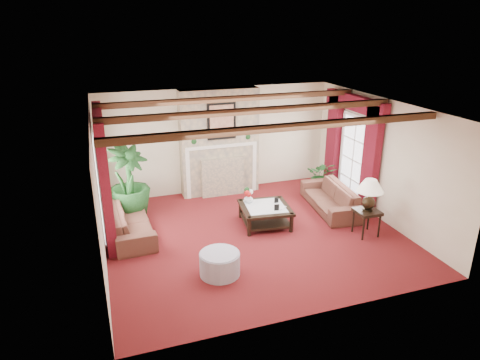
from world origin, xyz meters
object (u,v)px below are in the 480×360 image
object	(u,v)px
ottoman	(220,264)
sofa_left	(130,217)
sofa_right	(330,194)
potted_palm	(130,197)
side_table	(366,222)
coffee_table	(265,215)

from	to	relation	value
ottoman	sofa_left	bearing A→B (deg)	123.28
sofa_right	potted_palm	world-z (taller)	potted_palm
sofa_left	potted_palm	world-z (taller)	potted_palm
sofa_right	side_table	size ratio (longest dim) A/B	3.70
sofa_right	ottoman	xyz separation A→B (m)	(-3.27, -1.86, -0.18)
potted_palm	sofa_left	bearing A→B (deg)	-94.79
sofa_right	coffee_table	bearing A→B (deg)	-74.75
side_table	ottoman	size ratio (longest dim) A/B	0.78
sofa_left	side_table	xyz separation A→B (m)	(4.68, -1.58, -0.11)
sofa_left	potted_palm	size ratio (longest dim) A/B	1.06
sofa_right	coffee_table	distance (m)	1.80
sofa_left	side_table	bearing A→B (deg)	-110.70
coffee_table	side_table	world-z (taller)	side_table
sofa_left	coffee_table	world-z (taller)	sofa_left
coffee_table	potted_palm	bearing A→B (deg)	160.65
sofa_right	potted_palm	distance (m)	4.68
ottoman	sofa_right	bearing A→B (deg)	29.64
sofa_left	side_table	world-z (taller)	sofa_left
sofa_right	coffee_table	world-z (taller)	sofa_right
coffee_table	sofa_right	bearing A→B (deg)	15.74
sofa_right	coffee_table	xyz separation A→B (m)	(-1.77, -0.27, -0.18)
sofa_left	sofa_right	bearing A→B (deg)	-94.43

